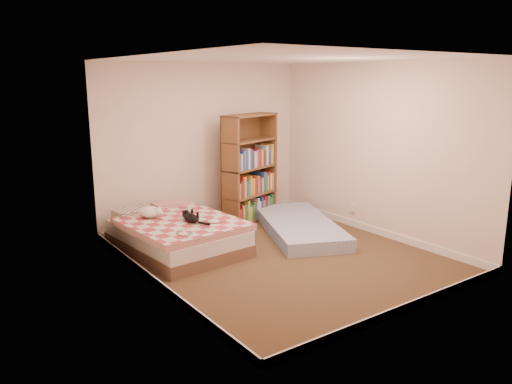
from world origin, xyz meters
TOP-DOWN VIEW (x-y plane):
  - room at (0.00, 0.00)m, footprint 3.51×4.01m
  - bed at (-0.99, 1.02)m, footprint 1.45×1.91m
  - bookshelf at (0.63, 1.66)m, footprint 1.14×0.66m
  - floor_mattress at (0.85, 0.64)m, footprint 1.70×2.31m
  - black_cat at (-0.90, 0.77)m, footprint 0.20×0.55m
  - white_dog at (-1.24, 1.26)m, footprint 0.33×0.36m

SIDE VIEW (x-z plane):
  - floor_mattress at x=0.85m, z-range 0.00..0.19m
  - bed at x=-0.99m, z-range -0.02..0.46m
  - black_cat at x=-0.90m, z-range 0.43..0.55m
  - white_dog at x=-1.24m, z-range 0.44..0.58m
  - bookshelf at x=0.63m, z-range -0.25..1.47m
  - room at x=0.00m, z-range -0.06..2.45m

